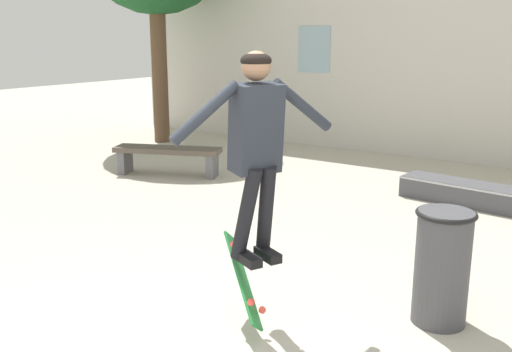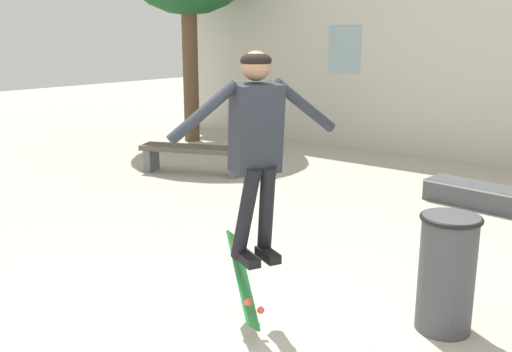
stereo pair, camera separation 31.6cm
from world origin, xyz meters
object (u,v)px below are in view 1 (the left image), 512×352
(skateboard_flipping, at_px, (243,279))
(park_bench, at_px, (168,155))
(skate_ledge, at_px, (465,193))
(trash_bin, at_px, (442,265))
(skater, at_px, (256,139))

(skateboard_flipping, bearing_deg, park_bench, 175.28)
(skate_ledge, xyz_separation_m, skateboard_flipping, (-0.54, -4.38, 0.25))
(park_bench, distance_m, skateboard_flipping, 5.10)
(park_bench, relative_size, skateboard_flipping, 2.88)
(park_bench, distance_m, trash_bin, 5.64)
(skate_ledge, bearing_deg, park_bench, -160.25)
(skate_ledge, relative_size, skateboard_flipping, 2.84)
(skate_ledge, height_order, skater, skater)
(skater, bearing_deg, trash_bin, 61.75)
(skater, height_order, skateboard_flipping, skater)
(skater, bearing_deg, park_bench, 165.62)
(trash_bin, bearing_deg, skater, -143.79)
(skate_ledge, relative_size, trash_bin, 1.88)
(park_bench, height_order, trash_bin, trash_bin)
(skater, xyz_separation_m, skateboard_flipping, (-0.08, -0.07, -1.08))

